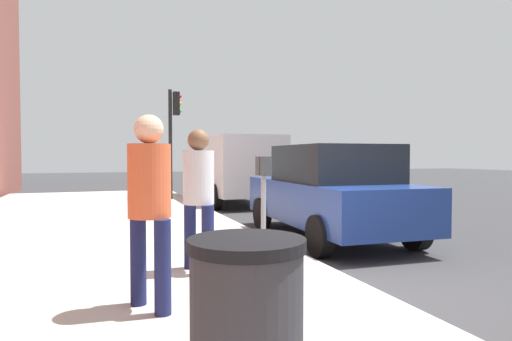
{
  "coord_description": "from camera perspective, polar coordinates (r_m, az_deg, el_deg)",
  "views": [
    {
      "loc": [
        -4.57,
        2.76,
        1.56
      ],
      "look_at": [
        1.57,
        0.56,
        1.35
      ],
      "focal_mm": 30.56,
      "sensor_mm": 36.0,
      "label": 1
    }
  ],
  "objects": [
    {
      "name": "parking_meter",
      "position": [
        5.95,
        0.99,
        -1.96
      ],
      "size": [
        0.36,
        0.12,
        1.41
      ],
      "color": "gray",
      "rests_on": "sidewalk_slab"
    },
    {
      "name": "trash_bin",
      "position": [
        2.31,
        -1.22,
        -21.2
      ],
      "size": [
        0.59,
        0.59,
        1.01
      ],
      "color": "#2D2D33",
      "rests_on": "sidewalk_slab"
    },
    {
      "name": "parked_van_far",
      "position": [
        14.58,
        -3.32,
        0.67
      ],
      "size": [
        5.22,
        2.15,
        2.18
      ],
      "color": "silver",
      "rests_on": "ground_plane"
    },
    {
      "name": "pedestrian_bystander",
      "position": [
        4.11,
        -13.77,
        -3.09
      ],
      "size": [
        0.49,
        0.39,
        1.79
      ],
      "rotation": [
        0.0,
        0.0,
        -1.08
      ],
      "color": "#191E4C",
      "rests_on": "sidewalk_slab"
    },
    {
      "name": "traffic_signal",
      "position": [
        14.65,
        -10.76,
        5.8
      ],
      "size": [
        0.24,
        0.44,
        3.6
      ],
      "color": "black",
      "rests_on": "sidewalk_slab"
    },
    {
      "name": "parked_sedan_near",
      "position": [
        8.4,
        9.68,
        -2.72
      ],
      "size": [
        4.47,
        2.11,
        1.77
      ],
      "color": "navy",
      "rests_on": "ground_plane"
    },
    {
      "name": "pedestrian_at_meter",
      "position": [
        5.37,
        -7.54,
        -2.3
      ],
      "size": [
        0.5,
        0.38,
        1.74
      ],
      "rotation": [
        0.0,
        0.0,
        -1.18
      ],
      "color": "#191E4C",
      "rests_on": "sidewalk_slab"
    },
    {
      "name": "sidewalk_slab",
      "position": [
        4.81,
        -22.48,
        -16.29
      ],
      "size": [
        28.0,
        6.0,
        0.15
      ],
      "primitive_type": "cube",
      "color": "#B7B2A8",
      "rests_on": "ground_plane"
    },
    {
      "name": "ground_plane",
      "position": [
        5.56,
        11.34,
        -14.49
      ],
      "size": [
        80.0,
        80.0,
        0.0
      ],
      "primitive_type": "plane",
      "color": "#38383A",
      "rests_on": "ground"
    }
  ]
}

